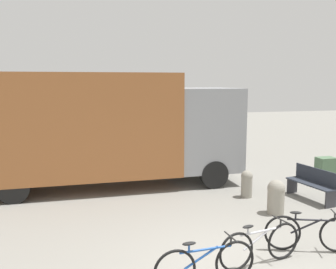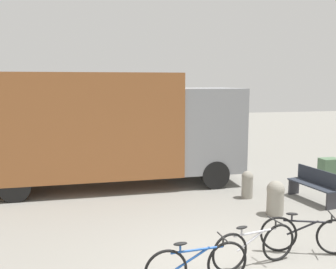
{
  "view_description": "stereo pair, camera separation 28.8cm",
  "coord_description": "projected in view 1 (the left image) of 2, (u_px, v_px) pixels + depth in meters",
  "views": [
    {
      "loc": [
        -2.6,
        -5.4,
        3.16
      ],
      "look_at": [
        -0.22,
        4.16,
        1.76
      ],
      "focal_mm": 40.0,
      "sensor_mm": 36.0,
      "label": 1
    },
    {
      "loc": [
        -2.32,
        -5.46,
        3.16
      ],
      "look_at": [
        -0.22,
        4.16,
        1.76
      ],
      "focal_mm": 40.0,
      "sensor_mm": 36.0,
      "label": 2
    }
  ],
  "objects": [
    {
      "name": "bollard_far_bench",
      "position": [
        247.0,
        183.0,
        10.27
      ],
      "size": [
        0.32,
        0.32,
        0.75
      ],
      "color": "gray",
      "rests_on": "ground"
    },
    {
      "name": "bollard_near_bench",
      "position": [
        276.0,
        196.0,
        8.99
      ],
      "size": [
        0.42,
        0.42,
        0.83
      ],
      "color": "gray",
      "rests_on": "ground"
    },
    {
      "name": "delivery_truck",
      "position": [
        104.0,
        126.0,
        11.13
      ],
      "size": [
        8.03,
        2.35,
        3.41
      ],
      "rotation": [
        0.0,
        0.0,
        0.01
      ],
      "color": "#99592D",
      "rests_on": "ground"
    },
    {
      "name": "bicycle_middle",
      "position": [
        260.0,
        245.0,
        6.46
      ],
      "size": [
        1.66,
        0.48,
        0.77
      ],
      "rotation": [
        0.0,
        0.0,
        0.19
      ],
      "color": "black",
      "rests_on": "ground"
    },
    {
      "name": "park_bench",
      "position": [
        313.0,
        183.0,
        10.04
      ],
      "size": [
        0.64,
        1.54,
        0.86
      ],
      "rotation": [
        0.0,
        0.0,
        1.73
      ],
      "color": "#282D38",
      "rests_on": "ground"
    },
    {
      "name": "bicycle_far",
      "position": [
        310.0,
        233.0,
        6.99
      ],
      "size": [
        1.61,
        0.65,
        0.77
      ],
      "rotation": [
        0.0,
        0.0,
        -0.34
      ],
      "color": "black",
      "rests_on": "ground"
    },
    {
      "name": "bicycle_near",
      "position": [
        205.0,
        265.0,
        5.77
      ],
      "size": [
        1.68,
        0.44,
        0.77
      ],
      "rotation": [
        0.0,
        0.0,
        0.07
      ],
      "color": "black",
      "rests_on": "ground"
    },
    {
      "name": "utility_box",
      "position": [
        326.0,
        171.0,
        11.61
      ],
      "size": [
        0.56,
        0.39,
        0.83
      ],
      "color": "#4C6B4C",
      "rests_on": "ground"
    }
  ]
}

